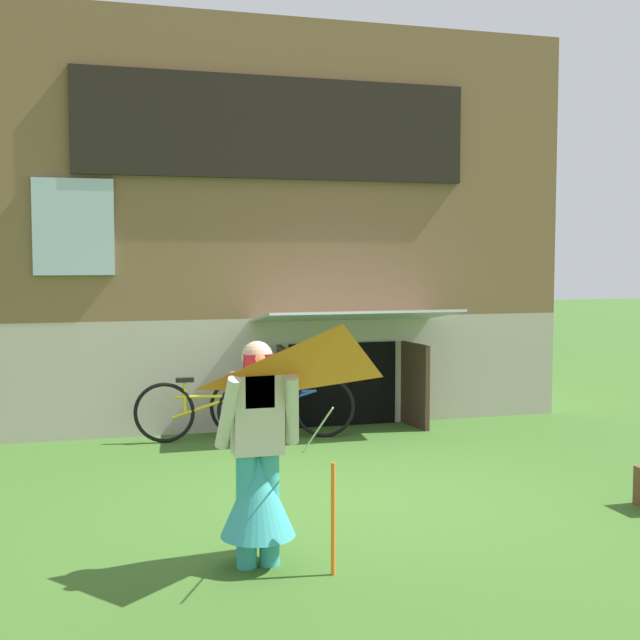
% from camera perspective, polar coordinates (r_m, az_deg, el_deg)
% --- Properties ---
extents(ground_plane, '(60.00, 60.00, 0.00)m').
position_cam_1_polar(ground_plane, '(7.80, 2.15, -11.58)').
color(ground_plane, '#386023').
extents(log_house, '(7.69, 5.69, 5.02)m').
position_cam_1_polar(log_house, '(12.64, -5.29, 5.99)').
color(log_house, '#ADA393').
rests_on(log_house, ground_plane).
extents(person, '(0.61, 0.52, 1.56)m').
position_cam_1_polar(person, '(5.91, -4.20, -10.19)').
color(person, teal).
rests_on(person, ground_plane).
extents(kite, '(1.14, 1.26, 1.53)m').
position_cam_1_polar(kite, '(5.29, 1.55, -5.32)').
color(kite, orange).
rests_on(kite, ground_plane).
extents(bicycle_blue, '(1.66, 0.50, 0.78)m').
position_cam_1_polar(bicycle_blue, '(10.05, -2.56, -5.77)').
color(bicycle_blue, black).
rests_on(bicycle_blue, ground_plane).
extents(bicycle_yellow, '(1.63, 0.33, 0.75)m').
position_cam_1_polar(bicycle_yellow, '(9.89, -7.69, -6.05)').
color(bicycle_yellow, black).
rests_on(bicycle_yellow, ground_plane).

